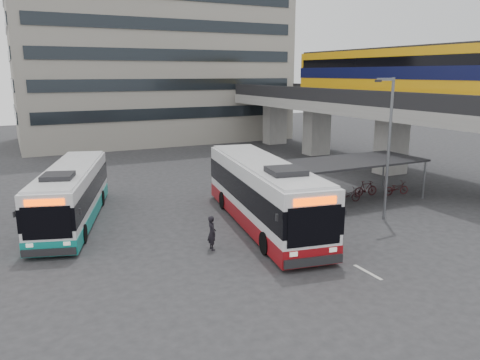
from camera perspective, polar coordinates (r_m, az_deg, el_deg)
name	(u,v)px	position (r m, az deg, el deg)	size (l,w,h in m)	color
ground	(245,236)	(23.07, 0.56, -6.85)	(120.00, 120.00, 0.00)	#28282B
viaduct	(373,93)	(40.13, 15.90, 10.21)	(8.00, 32.00, 9.68)	gray
bike_shelter	(345,177)	(29.58, 12.71, 0.35)	(10.00, 4.00, 2.54)	#595B60
office_block	(150,31)	(57.76, -10.86, 17.38)	(30.00, 15.00, 25.00)	gray
road_markings	(323,248)	(21.92, 10.08, -8.13)	(0.15, 7.60, 0.01)	beige
bus_main	(263,194)	(24.28, 2.82, -1.67)	(4.73, 12.58, 3.64)	white
bus_teal	(72,195)	(26.39, -19.83, -1.71)	(5.50, 11.02, 3.20)	white
pedestrian	(212,233)	(21.17, -3.45, -6.45)	(0.58, 0.38, 1.58)	black
lamp_post	(388,141)	(25.81, 17.58, 4.57)	(1.33, 0.25, 7.58)	#595B60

